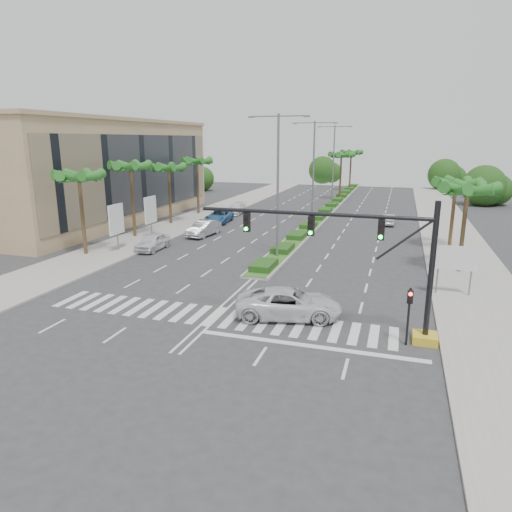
{
  "coord_description": "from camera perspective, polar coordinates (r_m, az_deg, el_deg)",
  "views": [
    {
      "loc": [
        9.76,
        -22.91,
        10.0
      ],
      "look_at": [
        1.55,
        3.09,
        3.0
      ],
      "focal_mm": 32.0,
      "sensor_mm": 36.0,
      "label": 1
    }
  ],
  "objects": [
    {
      "name": "ground",
      "position": [
        26.83,
        -5.19,
        -7.54
      ],
      "size": [
        160.0,
        160.0,
        0.0
      ],
      "primitive_type": "plane",
      "color": "#333335",
      "rests_on": "ground"
    },
    {
      "name": "footpath_right",
      "position": [
        44.38,
        24.09,
        0.2
      ],
      "size": [
        6.0,
        120.0,
        0.15
      ],
      "primitive_type": "cube",
      "color": "gray",
      "rests_on": "ground"
    },
    {
      "name": "footpath_left",
      "position": [
        50.62,
        -12.42,
        2.75
      ],
      "size": [
        6.0,
        120.0,
        0.15
      ],
      "primitive_type": "cube",
      "color": "gray",
      "rests_on": "ground"
    },
    {
      "name": "median",
      "position": [
        69.32,
        9.31,
        5.99
      ],
      "size": [
        2.2,
        75.0,
        0.2
      ],
      "primitive_type": "cube",
      "color": "gray",
      "rests_on": "ground"
    },
    {
      "name": "median_grass",
      "position": [
        69.3,
        9.31,
        6.09
      ],
      "size": [
        1.8,
        75.0,
        0.04
      ],
      "primitive_type": "cube",
      "color": "#2C6121",
      "rests_on": "median"
    },
    {
      "name": "building",
      "position": [
        60.72,
        -18.89,
        9.86
      ],
      "size": [
        12.0,
        36.0,
        12.0
      ],
      "primitive_type": "cube",
      "color": "tan",
      "rests_on": "ground"
    },
    {
      "name": "signal_gantry",
      "position": [
        23.83,
        15.67,
        -2.09
      ],
      "size": [
        12.6,
        1.2,
        7.2
      ],
      "color": "gold",
      "rests_on": "ground"
    },
    {
      "name": "pedestrian_signal",
      "position": [
        23.63,
        18.6,
        -6.07
      ],
      "size": [
        0.28,
        0.36,
        3.0
      ],
      "color": "black",
      "rests_on": "ground"
    },
    {
      "name": "direction_sign",
      "position": [
        32.03,
        23.7,
        -0.47
      ],
      "size": [
        2.7,
        0.11,
        3.4
      ],
      "color": "slate",
      "rests_on": "ground"
    },
    {
      "name": "billboard_near",
      "position": [
        43.09,
        -17.08,
        4.36
      ],
      "size": [
        0.18,
        2.1,
        4.35
      ],
      "color": "slate",
      "rests_on": "ground"
    },
    {
      "name": "billboard_far",
      "position": [
        48.08,
        -13.06,
        5.61
      ],
      "size": [
        0.18,
        2.1,
        4.35
      ],
      "color": "slate",
      "rests_on": "ground"
    },
    {
      "name": "palm_left_near",
      "position": [
        42.23,
        -21.26,
        8.94
      ],
      "size": [
        4.57,
        4.68,
        7.55
      ],
      "color": "brown",
      "rests_on": "ground"
    },
    {
      "name": "palm_left_mid",
      "position": [
        48.7,
        -15.4,
        10.45
      ],
      "size": [
        4.57,
        4.68,
        7.95
      ],
      "color": "brown",
      "rests_on": "ground"
    },
    {
      "name": "palm_left_far",
      "position": [
        55.62,
        -10.86,
        10.53
      ],
      "size": [
        4.57,
        4.68,
        7.35
      ],
      "color": "brown",
      "rests_on": "ground"
    },
    {
      "name": "palm_left_end",
      "position": [
        62.75,
        -7.38,
        11.43
      ],
      "size": [
        4.57,
        4.68,
        7.75
      ],
      "color": "brown",
      "rests_on": "ground"
    },
    {
      "name": "palm_right_near",
      "position": [
        37.4,
        24.92,
        7.25
      ],
      "size": [
        4.57,
        4.68,
        7.05
      ],
      "color": "brown",
      "rests_on": "ground"
    },
    {
      "name": "palm_right_far",
      "position": [
        45.34,
        23.7,
        8.03
      ],
      "size": [
        4.57,
        4.68,
        6.75
      ],
      "color": "brown",
      "rests_on": "ground"
    },
    {
      "name": "palm_median_a",
      "position": [
        78.57,
        10.62,
        12.09
      ],
      "size": [
        4.57,
        4.68,
        8.05
      ],
      "color": "brown",
      "rests_on": "ground"
    },
    {
      "name": "palm_median_b",
      "position": [
        93.46,
        11.81,
        12.36
      ],
      "size": [
        4.57,
        4.68,
        8.05
      ],
      "color": "brown",
      "rests_on": "ground"
    },
    {
      "name": "streetlight_near",
      "position": [
        38.31,
        2.75,
        9.6
      ],
      "size": [
        5.1,
        0.25,
        12.0
      ],
      "color": "slate",
      "rests_on": "ground"
    },
    {
      "name": "streetlight_mid",
      "position": [
        53.9,
        7.2,
        10.89
      ],
      "size": [
        5.1,
        0.25,
        12.0
      ],
      "color": "slate",
      "rests_on": "ground"
    },
    {
      "name": "streetlight_far",
      "position": [
        69.67,
        9.66,
        11.57
      ],
      "size": [
        5.1,
        0.25,
        12.0
      ],
      "color": "slate",
      "rests_on": "ground"
    },
    {
      "name": "car_parked_a",
      "position": [
        43.35,
        -12.77,
        1.74
      ],
      "size": [
        1.9,
        4.54,
        1.54
      ],
      "primitive_type": "imported",
      "rotation": [
        0.0,
        0.0,
        0.02
      ],
      "color": "silver",
      "rests_on": "ground"
    },
    {
      "name": "car_parked_b",
      "position": [
        48.81,
        -6.54,
        3.45
      ],
      "size": [
        2.28,
        5.09,
        1.62
      ],
      "primitive_type": "imported",
      "rotation": [
        0.0,
        0.0,
        -0.12
      ],
      "color": "#A8A9AD",
      "rests_on": "ground"
    },
    {
      "name": "car_parked_c",
      "position": [
        56.55,
        -4.64,
        4.96
      ],
      "size": [
        3.14,
        5.81,
        1.55
      ],
      "primitive_type": "imported",
      "rotation": [
        0.0,
        0.0,
        0.11
      ],
      "color": "#33659B",
      "rests_on": "ground"
    },
    {
      "name": "car_parked_d",
      "position": [
        63.13,
        -2.52,
        5.91
      ],
      "size": [
        2.04,
        4.87,
        1.4
      ],
      "primitive_type": "imported",
      "rotation": [
        0.0,
        0.0,
        0.01
      ],
      "color": "white",
      "rests_on": "ground"
    },
    {
      "name": "car_crossing",
      "position": [
        26.41,
        4.12,
        -5.92
      ],
      "size": [
        6.55,
        4.09,
        1.69
      ],
      "primitive_type": "imported",
      "rotation": [
        0.0,
        0.0,
        1.8
      ],
      "color": "silver",
      "rests_on": "ground"
    },
    {
      "name": "car_right",
      "position": [
        57.18,
        16.28,
        4.4
      ],
      "size": [
        1.43,
        3.95,
        1.3
      ],
      "primitive_type": "imported",
      "rotation": [
        0.0,
        0.0,
        3.13
      ],
      "color": "silver",
      "rests_on": "ground"
    }
  ]
}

